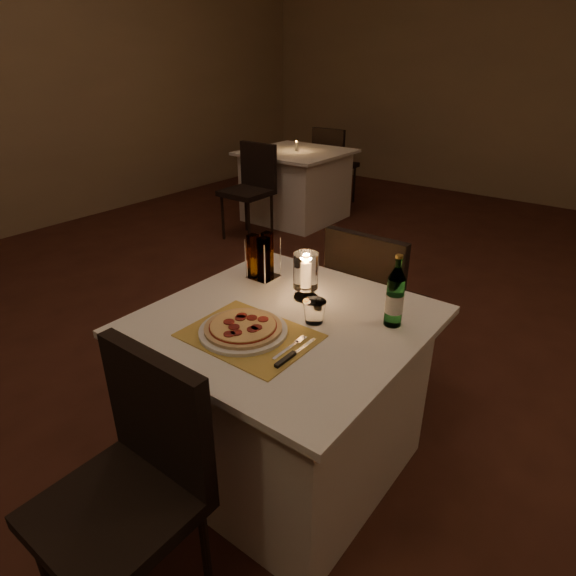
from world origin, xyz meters
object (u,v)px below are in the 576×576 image
Objects in this scene: main_table at (285,395)px; pizza at (243,327)px; neighbor_table_left at (296,185)px; hurricane_candle at (306,272)px; chair_far at (371,296)px; water_bottle at (395,298)px; chair_near at (136,470)px; tumbler at (314,312)px; plate at (243,331)px.

pizza reaches higher than main_table.
pizza is at bearing -56.47° from neighbor_table_left.
chair_far is at bearing 86.03° from hurricane_candle.
water_bottle is at bearing -47.87° from neighbor_table_left.
main_table is 1.11× the size of chair_near.
pizza is at bearing -105.51° from main_table.
chair_near reaches higher than main_table.
neighbor_table_left is (-2.44, 2.70, -0.48)m from water_bottle.
chair_near is at bearing -97.94° from tumbler.
chair_near is 1.00× the size of chair_far.
main_table is 3.58m from neighbor_table_left.
tumbler is 0.09× the size of neighbor_table_left.
pizza is (-0.05, -0.89, 0.22)m from chair_far.
plate is (-0.05, -0.18, 0.38)m from main_table.
chair_far is at bearing -46.29° from neighbor_table_left.
chair_far is 0.90× the size of neighbor_table_left.
water_bottle is 1.41× the size of hurricane_candle.
main_table is 0.74m from chair_near.
pizza is at bearing -92.08° from hurricane_candle.
pizza is at bearing -135.81° from water_bottle.
tumbler is 0.45× the size of hurricane_candle.
plate is 0.32× the size of neighbor_table_left.
plate is at bearing -135.81° from water_bottle.
water_bottle reaches higher than chair_near.
main_table is 1.11× the size of chair_far.
neighbor_table_left is (-2.05, 3.09, -0.38)m from plate.
water_bottle reaches higher than hurricane_candle.
tumbler is (0.11, 0.04, 0.41)m from main_table.
plate is (-0.05, 0.53, 0.20)m from chair_near.
chair_near is 0.57m from plate.
plate is at bearing -92.09° from hurricane_candle.
water_bottle reaches higher than chair_far.
water_bottle is 0.38m from hurricane_candle.
chair_near is 10.25× the size of tumbler.
hurricane_candle reaches higher than pizza.
hurricane_candle is (-0.14, 0.14, 0.07)m from tumbler.
chair_far reaches higher than main_table.
chair_near is 3.21× the size of pizza.
tumbler is at bearing -52.44° from neighbor_table_left.
pizza is at bearing -93.20° from chair_far.
water_bottle is 0.28× the size of neighbor_table_left.
hurricane_candle is at bearing -93.97° from chair_far.
chair_far is (-0.00, 0.71, 0.18)m from main_table.
chair_far is at bearing 86.80° from pizza.
plate is 1.62× the size of hurricane_candle.
neighbor_table_left is (-2.05, 3.09, -0.39)m from pizza.
main_table is 11.39× the size of tumbler.
neighbor_table_left is (-2.20, 2.86, -0.41)m from tumbler.
water_bottle is at bearing -55.68° from chair_far.
main_table is at bearing -54.21° from neighbor_table_left.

